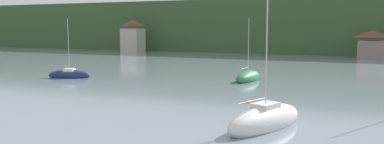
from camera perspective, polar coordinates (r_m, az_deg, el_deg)
name	(u,v)px	position (r m, az deg, el deg)	size (l,w,h in m)	color
shore_building_west	(133,36)	(104.87, -8.05, 4.81)	(4.92, 4.55, 8.00)	#BCB29E
shore_building_westcentral	(372,45)	(88.76, 23.27, 3.40)	(5.29, 4.20, 5.60)	gray
sailboat_far_0	(248,78)	(48.82, 7.64, -0.76)	(2.30, 6.00, 7.69)	#2D754C
sailboat_mid_3	(265,120)	(26.26, 9.94, -6.49)	(4.17, 7.47, 9.04)	white
sailboat_far_4	(69,75)	(53.40, -16.35, -0.38)	(5.34, 3.28, 7.62)	navy
mooring_buoy_near	(248,103)	(34.70, 7.64, -4.18)	(0.49, 0.49, 0.49)	orange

